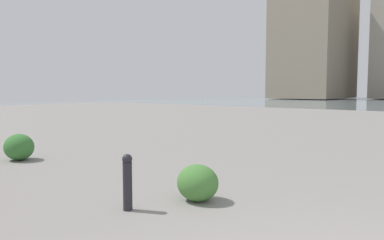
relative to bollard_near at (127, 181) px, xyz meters
The scene contains 4 objects.
building_annex 65.07m from the bollard_near, 70.84° to the right, with size 10.11×15.89×21.78m.
bollard_near is the anchor object (origin of this frame).
shrub_low 1.00m from the bollard_near, 117.01° to the right, with size 0.61×0.54×0.51m.
shrub_round 4.52m from the bollard_near, ahead, with size 0.68×0.61×0.58m.
Camera 1 is at (-0.35, 2.62, 1.57)m, focal length 34.99 mm.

